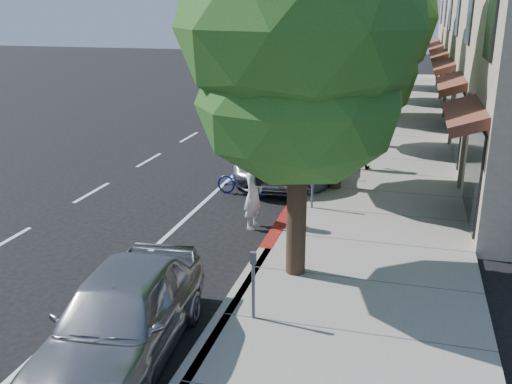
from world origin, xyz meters
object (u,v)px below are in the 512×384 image
(dark_sedan, at_px, (318,107))
(near_car_a, at_px, (121,316))
(street_tree_4, at_px, (381,14))
(dark_suv_far, at_px, (348,89))
(silver_suv, at_px, (290,150))
(street_tree_1, at_px, (342,22))
(pedestrian, at_px, (359,144))
(street_tree_0, at_px, (301,34))
(street_tree_3, at_px, (372,29))
(bicycle, at_px, (243,181))
(street_tree_5, at_px, (385,25))
(street_tree_2, at_px, (361,24))
(cyclist, at_px, (253,194))
(white_pickup, at_px, (340,94))

(dark_sedan, height_order, near_car_a, dark_sedan)
(street_tree_4, xyz_separation_m, dark_suv_far, (-1.58, -0.50, -4.21))
(silver_suv, bearing_deg, street_tree_1, -44.48)
(dark_sedan, relative_size, pedestrian, 2.93)
(street_tree_0, relative_size, street_tree_4, 0.98)
(street_tree_4, height_order, near_car_a, street_tree_4)
(street_tree_3, relative_size, bicycle, 4.52)
(street_tree_5, bearing_deg, pedestrian, -88.73)
(street_tree_2, bearing_deg, near_car_a, -97.67)
(bicycle, bearing_deg, silver_suv, -14.63)
(street_tree_4, xyz_separation_m, cyclist, (-1.60, -21.47, -4.08))
(street_tree_0, relative_size, white_pickup, 1.34)
(street_tree_0, xyz_separation_m, bicycle, (-2.60, 5.00, -4.47))
(street_tree_0, height_order, street_tree_1, street_tree_1)
(street_tree_5, distance_m, silver_suv, 22.81)
(street_tree_4, bearing_deg, near_car_a, -94.34)
(cyclist, relative_size, dark_suv_far, 0.40)
(street_tree_0, bearing_deg, near_car_a, -120.80)
(cyclist, bearing_deg, street_tree_4, 4.94)
(near_car_a, bearing_deg, street_tree_2, 77.05)
(bicycle, xyz_separation_m, silver_suv, (0.87, 2.50, 0.41))
(cyclist, height_order, bicycle, cyclist)
(cyclist, bearing_deg, street_tree_1, -15.58)
(cyclist, bearing_deg, street_tree_0, -138.53)
(street_tree_2, height_order, white_pickup, street_tree_2)
(street_tree_1, relative_size, pedestrian, 4.96)
(street_tree_2, relative_size, pedestrian, 4.52)
(street_tree_3, distance_m, street_tree_5, 12.00)
(street_tree_2, xyz_separation_m, street_tree_5, (0.00, 18.00, -0.55))
(street_tree_1, distance_m, street_tree_2, 6.00)
(street_tree_5, xyz_separation_m, cyclist, (-1.60, -27.47, -3.29))
(street_tree_3, bearing_deg, dark_sedan, -146.04)
(street_tree_3, distance_m, bicycle, 13.83)
(street_tree_5, height_order, dark_sedan, street_tree_5)
(near_car_a, bearing_deg, street_tree_3, 79.17)
(street_tree_1, xyz_separation_m, cyclist, (-1.60, -3.47, -4.08))
(bicycle, bearing_deg, cyclist, -153.40)
(bicycle, xyz_separation_m, dark_suv_far, (1.01, 18.50, 0.33))
(street_tree_0, distance_m, street_tree_5, 30.01)
(street_tree_2, distance_m, street_tree_3, 6.01)
(street_tree_4, relative_size, dark_suv_far, 1.79)
(bicycle, height_order, silver_suv, silver_suv)
(pedestrian, bearing_deg, bicycle, 44.26)
(street_tree_5, height_order, cyclist, street_tree_5)
(street_tree_2, bearing_deg, dark_suv_far, 97.84)
(street_tree_1, distance_m, cyclist, 5.59)
(street_tree_0, relative_size, cyclist, 4.38)
(street_tree_1, height_order, street_tree_5, street_tree_1)
(near_car_a, bearing_deg, dark_suv_far, 83.65)
(street_tree_3, distance_m, white_pickup, 4.79)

